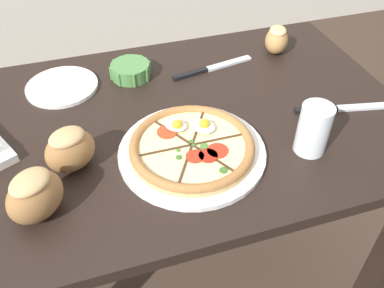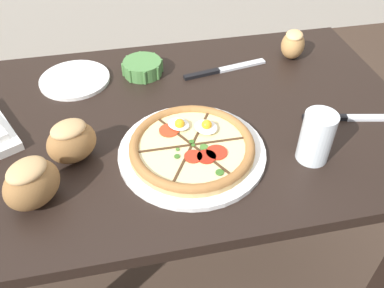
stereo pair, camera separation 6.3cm
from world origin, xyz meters
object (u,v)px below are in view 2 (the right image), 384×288
(bread_piece_mid, at_px, (293,44))
(side_saucer, at_px, (75,80))
(pizza, at_px, (192,148))
(ramekin_bowl, at_px, (143,67))
(knife_main, at_px, (224,69))
(knife_spare, at_px, (353,118))
(bread_piece_near, at_px, (71,141))
(water_glass, at_px, (316,140))
(bread_piece_far, at_px, (31,183))
(dining_table, at_px, (152,156))

(bread_piece_mid, xyz_separation_m, side_saucer, (-0.62, -0.00, -0.04))
(pizza, xyz_separation_m, bread_piece_mid, (0.36, 0.34, 0.02))
(ramekin_bowl, distance_m, knife_main, 0.22)
(side_saucer, bearing_deg, knife_spare, -24.72)
(ramekin_bowl, relative_size, knife_main, 0.46)
(side_saucer, bearing_deg, ramekin_bowl, -0.19)
(side_saucer, bearing_deg, pizza, -53.64)
(bread_piece_near, distance_m, knife_spare, 0.65)
(bread_piece_mid, xyz_separation_m, water_glass, (-0.12, -0.40, 0.01))
(ramekin_bowl, relative_size, side_saucer, 0.61)
(side_saucer, bearing_deg, bread_piece_near, -89.40)
(ramekin_bowl, relative_size, bread_piece_far, 0.82)
(pizza, height_order, knife_spare, pizza)
(bread_piece_near, xyz_separation_m, bread_piece_far, (-0.07, -0.11, 0.00))
(dining_table, relative_size, bread_piece_near, 9.93)
(bread_piece_mid, distance_m, side_saucer, 0.62)
(bread_piece_near, distance_m, knife_main, 0.49)
(bread_piece_near, height_order, knife_spare, bread_piece_near)
(dining_table, relative_size, side_saucer, 6.90)
(pizza, bearing_deg, bread_piece_far, -167.86)
(ramekin_bowl, xyz_separation_m, bread_piece_far, (-0.25, -0.41, 0.03))
(pizza, xyz_separation_m, bread_piece_far, (-0.32, -0.07, 0.03))
(bread_piece_mid, height_order, knife_spare, bread_piece_mid)
(knife_main, xyz_separation_m, knife_spare, (0.25, -0.27, -0.00))
(ramekin_bowl, bearing_deg, water_glass, -51.76)
(dining_table, bearing_deg, side_saucer, 129.55)
(bread_piece_mid, xyz_separation_m, bread_piece_far, (-0.68, -0.41, 0.01))
(bread_piece_far, distance_m, water_glass, 0.57)
(bread_piece_far, xyz_separation_m, knife_main, (0.47, 0.38, -0.05))
(knife_main, height_order, knife_spare, same)
(bread_piece_far, height_order, knife_spare, bread_piece_far)
(knife_main, bearing_deg, dining_table, -152.52)
(knife_main, bearing_deg, ramekin_bowl, 161.97)
(dining_table, bearing_deg, bread_piece_mid, 25.78)
(dining_table, xyz_separation_m, ramekin_bowl, (0.01, 0.21, 0.13))
(pizza, distance_m, bread_piece_near, 0.25)
(bread_piece_mid, bearing_deg, knife_spare, -83.10)
(pizza, relative_size, side_saucer, 1.71)
(dining_table, relative_size, knife_main, 5.26)
(bread_piece_mid, bearing_deg, pizza, -136.76)
(ramekin_bowl, height_order, side_saucer, ramekin_bowl)
(bread_piece_near, bearing_deg, bread_piece_far, -123.40)
(water_glass, xyz_separation_m, side_saucer, (-0.50, 0.40, -0.05))
(dining_table, height_order, ramekin_bowl, ramekin_bowl)
(bread_piece_near, bearing_deg, knife_main, 33.95)
(water_glass, relative_size, side_saucer, 0.62)
(bread_piece_mid, xyz_separation_m, knife_main, (-0.21, -0.03, -0.04))
(dining_table, height_order, bread_piece_near, bread_piece_near)
(ramekin_bowl, height_order, bread_piece_mid, bread_piece_mid)
(bread_piece_mid, height_order, side_saucer, bread_piece_mid)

